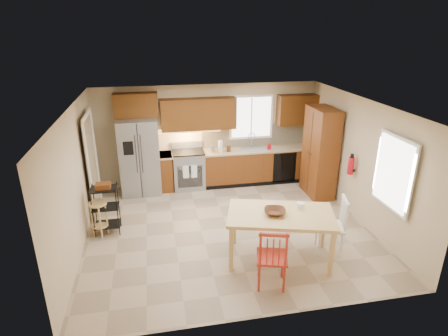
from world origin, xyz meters
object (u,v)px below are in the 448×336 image
refrigerator (140,157)px  bar_stool (100,219)px  dining_table (280,237)px  range_stove (189,170)px  fire_extinguisher (351,166)px  table_jar (300,207)px  utility_cart (106,209)px  table_bowl (275,214)px  pantry (320,153)px  soap_bottle (269,146)px  chair_white (330,225)px  chair_red (272,256)px

refrigerator → bar_stool: size_ratio=2.59×
bar_stool → dining_table: bearing=-47.8°
range_stove → fire_extinguisher: size_ratio=2.56×
table_jar → utility_cart: table_jar is taller
dining_table → table_bowl: table_bowl is taller
pantry → soap_bottle: bearing=136.5°
soap_bottle → table_jar: size_ratio=1.11×
table_bowl → utility_cart: (-2.90, 1.49, -0.38)m
chair_white → table_bowl: 1.12m
fire_extinguisher → chair_white: (-1.01, -1.27, -0.58)m
range_stove → fire_extinguisher: 3.83m
chair_white → table_jar: (-0.56, 0.06, 0.39)m
pantry → bar_stool: pantry is taller
dining_table → bar_stool: (-3.14, 1.39, -0.08)m
range_stove → pantry: (2.98, -0.99, 0.59)m
chair_red → chair_white: bearing=44.2°
bar_stool → utility_cart: (0.13, 0.10, 0.14)m
bar_stool → chair_red: bearing=-60.1°
fire_extinguisher → chair_red: 3.09m
soap_bottle → chair_white: bearing=-87.5°
range_stove → soap_bottle: 2.10m
chair_white → table_jar: size_ratio=6.06×
refrigerator → dining_table: (2.37, -3.30, -0.48)m
range_stove → utility_cart: 2.59m
dining_table → table_jar: 0.62m
table_jar → utility_cart: 3.69m
soap_bottle → fire_extinguisher: 2.27m
table_jar → range_stove: bearing=116.3°
refrigerator → dining_table: refrigerator is taller
range_stove → utility_cart: (-1.80, -1.86, 0.03)m
table_bowl → pantry: bearing=51.7°
soap_bottle → chair_red: 4.12m
range_stove → chair_white: bearing=-56.7°
refrigerator → chair_red: 4.45m
table_bowl → dining_table: bearing=0.0°
bar_stool → refrigerator: bearing=44.0°
soap_bottle → dining_table: 3.42m
bar_stool → table_jar: bearing=-43.8°
dining_table → table_bowl: (-0.11, 0.00, 0.44)m
chair_red → table_bowl: 0.78m
range_stove → utility_cart: utility_cart is taller
pantry → chair_red: size_ratio=2.02×
utility_cart → soap_bottle: bearing=25.1°
chair_white → utility_cart: bearing=86.0°
pantry → fire_extinguisher: size_ratio=5.83×
utility_cart → table_bowl: bearing=-27.0°
bar_stool → utility_cart: 0.21m
refrigerator → fire_extinguisher: size_ratio=5.06×
range_stove → bar_stool: (-1.92, -1.96, -0.11)m
pantry → dining_table: bearing=-126.6°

